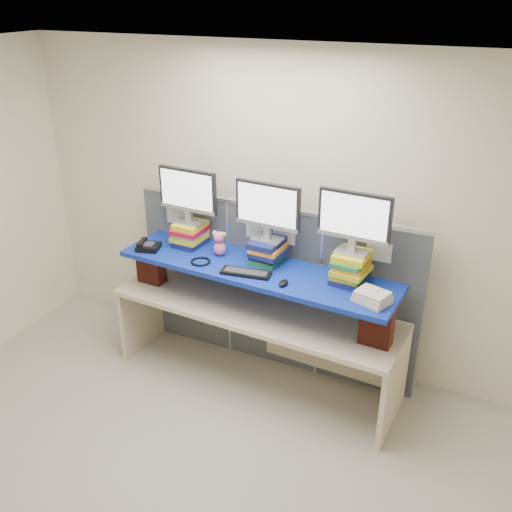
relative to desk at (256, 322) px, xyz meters
The scene contains 18 objects.
room 1.64m from the desk, 89.61° to the right, with size 5.00×4.00×2.80m.
cubicle_partition 0.39m from the desk, 88.39° to the left, with size 2.60×0.06×1.53m.
desk is the anchor object (origin of this frame).
brick_pier_left 1.09m from the desk, behind, with size 0.24×0.13×0.33m, color maroon.
brick_pier_right 1.09m from the desk, ahead, with size 0.24×0.13×0.33m, color maroon.
blue_board 0.50m from the desk, 92.68° to the right, with size 2.34×0.58×0.04m, color navy.
book_stack_left 0.96m from the desk, 167.14° to the left, with size 0.26×0.31×0.20m.
book_stack_center 0.64m from the desk, 68.48° to the left, with size 0.27×0.32×0.20m.
book_stack_right 1.00m from the desk, ahead, with size 0.28×0.34×0.24m.
monitor_left 1.23m from the desk, 167.07° to the left, with size 0.55×0.17×0.48m.
monitor_center 1.00m from the desk, 68.11° to the left, with size 0.55×0.17×0.48m.
monitor_right 1.28m from the desk, ahead, with size 0.55×0.17×0.48m.
keyboard 0.55m from the desk, 98.13° to the right, with size 0.41×0.19×0.03m.
mouse 0.65m from the desk, 30.44° to the right, with size 0.06×0.11×0.03m, color black.
desk_phone 1.14m from the desk, behind, with size 0.22×0.21×0.08m.
headset 0.70m from the desk, 166.06° to the right, with size 0.17×0.17×0.02m, color black.
plush_toy 0.74m from the desk, 168.28° to the left, with size 0.13×0.09×0.22m.
binder_stack 1.15m from the desk, ahead, with size 0.29×0.26×0.09m.
Camera 1 is at (1.72, -2.30, 3.18)m, focal length 40.00 mm.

